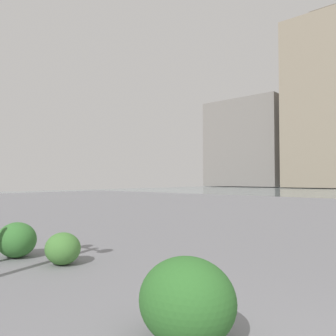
{
  "coord_description": "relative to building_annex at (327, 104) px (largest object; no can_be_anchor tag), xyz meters",
  "views": [
    {
      "loc": [
        -0.32,
        1.63,
        1.46
      ],
      "look_at": [
        7.58,
        -7.4,
        1.87
      ],
      "focal_mm": 35.73,
      "sensor_mm": 36.0,
      "label": 1
    }
  ],
  "objects": [
    {
      "name": "building_annex",
      "position": [
        0.0,
        0.0,
        0.0
      ],
      "size": [
        13.29,
        14.22,
        34.03
      ],
      "color": "gray",
      "rests_on": "ground"
    },
    {
      "name": "building_highrise",
      "position": [
        17.24,
        -0.96,
        -6.42
      ],
      "size": [
        17.28,
        11.7,
        19.11
      ],
      "color": "gray",
      "rests_on": "ground"
    },
    {
      "name": "shrub_low",
      "position": [
        -13.81,
        65.32,
        -15.7
      ],
      "size": [
        0.64,
        0.58,
        0.55
      ],
      "color": "#477F38",
      "rests_on": "ground"
    },
    {
      "name": "shrub_round",
      "position": [
        -12.68,
        65.6,
        -15.65
      ],
      "size": [
        0.77,
        0.69,
        0.65
      ],
      "color": "#387533",
      "rests_on": "ground"
    },
    {
      "name": "shrub_wide",
      "position": [
        -17.12,
        66.1,
        -15.6
      ],
      "size": [
        0.9,
        0.81,
        0.77
      ],
      "color": "#2D6628",
      "rests_on": "ground"
    }
  ]
}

